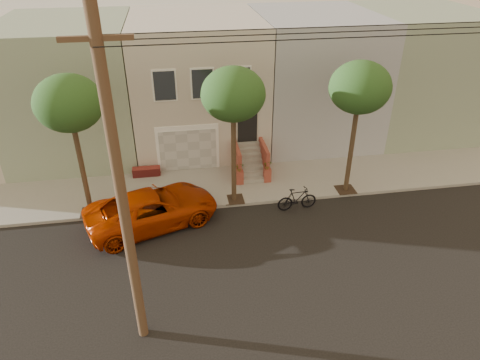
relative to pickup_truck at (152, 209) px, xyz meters
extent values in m
plane|color=black|center=(2.72, -2.78, -0.78)|extent=(90.00, 90.00, 0.00)
cube|color=gray|center=(2.72, 2.57, -0.71)|extent=(40.00, 3.70, 0.15)
cube|color=#BFB3A3|center=(2.72, 8.42, 2.87)|extent=(7.00, 8.00, 7.00)
cube|color=gray|center=(-4.08, 8.42, 2.87)|extent=(6.50, 8.00, 7.00)
cube|color=#95989D|center=(9.52, 8.42, 2.87)|extent=(6.50, 8.00, 7.00)
cube|color=gray|center=(16.02, 8.42, 2.87)|extent=(6.50, 8.00, 7.00)
cube|color=white|center=(1.82, 4.44, 0.62)|extent=(3.20, 0.12, 2.50)
cube|color=beige|center=(1.82, 4.38, 0.52)|extent=(2.90, 0.06, 2.20)
cube|color=gray|center=(1.82, 2.57, -0.62)|extent=(3.20, 3.70, 0.02)
cube|color=maroon|center=(-0.38, 4.12, -0.41)|extent=(1.40, 0.45, 0.44)
cube|color=black|center=(4.92, 4.39, 1.77)|extent=(1.00, 0.06, 2.00)
cube|color=#3F4751|center=(0.92, 4.39, 3.97)|extent=(1.00, 0.06, 1.40)
cube|color=white|center=(0.92, 4.41, 3.97)|extent=(1.15, 0.05, 1.55)
cube|color=#3F4751|center=(2.72, 4.39, 3.97)|extent=(1.00, 0.06, 1.40)
cube|color=white|center=(2.72, 4.41, 3.97)|extent=(1.15, 0.05, 1.55)
cube|color=#3F4751|center=(4.52, 4.39, 3.97)|extent=(1.00, 0.06, 1.40)
cube|color=white|center=(4.52, 4.41, 3.97)|extent=(1.15, 0.05, 1.55)
cube|color=gray|center=(4.92, 2.60, -0.53)|extent=(1.20, 0.28, 0.20)
cube|color=gray|center=(4.92, 2.88, -0.33)|extent=(1.20, 0.28, 0.20)
cube|color=gray|center=(4.92, 3.16, -0.13)|extent=(1.20, 0.28, 0.20)
cube|color=gray|center=(4.92, 3.44, 0.07)|extent=(1.20, 0.28, 0.20)
cube|color=gray|center=(4.92, 3.72, 0.27)|extent=(1.20, 0.28, 0.20)
cube|color=gray|center=(4.92, 4.00, 0.47)|extent=(1.20, 0.28, 0.20)
cube|color=gray|center=(4.92, 4.28, 0.67)|extent=(1.20, 0.28, 0.20)
cube|color=brown|center=(4.22, 3.44, 0.17)|extent=(0.18, 1.96, 1.60)
cube|color=brown|center=(5.62, 3.44, 0.17)|extent=(0.18, 1.96, 1.60)
cube|color=brown|center=(4.22, 2.56, -0.28)|extent=(0.35, 0.35, 0.70)
imported|color=#224719|center=(4.22, 2.56, 0.29)|extent=(0.40, 0.35, 0.45)
cube|color=brown|center=(5.62, 2.56, -0.28)|extent=(0.35, 0.35, 0.70)
imported|color=#224719|center=(5.62, 2.56, 0.29)|extent=(0.41, 0.35, 0.45)
cube|color=#2D2116|center=(-2.78, 1.12, -0.63)|extent=(0.90, 0.90, 0.02)
cylinder|color=#3A2A1A|center=(-2.78, 1.12, 1.47)|extent=(0.22, 0.22, 4.20)
ellipsoid|color=#224719|center=(-2.78, 1.12, 4.52)|extent=(2.70, 2.57, 2.29)
cube|color=#2D2116|center=(3.72, 1.12, -0.63)|extent=(0.90, 0.90, 0.02)
cylinder|color=#3A2A1A|center=(3.72, 1.12, 1.47)|extent=(0.22, 0.22, 4.20)
ellipsoid|color=#224719|center=(3.72, 1.12, 4.52)|extent=(2.70, 2.57, 2.29)
cube|color=#2D2116|center=(9.22, 1.12, -0.63)|extent=(0.90, 0.90, 0.02)
cylinder|color=#3A2A1A|center=(9.22, 1.12, 1.47)|extent=(0.22, 0.22, 4.20)
ellipsoid|color=#224719|center=(9.22, 1.12, 4.52)|extent=(2.70, 2.57, 2.29)
cylinder|color=#463320|center=(-0.28, -5.98, 4.22)|extent=(0.30, 0.30, 10.00)
cube|color=#463320|center=(-0.28, -5.98, 8.42)|extent=(1.60, 0.12, 0.12)
imported|color=#A92A00|center=(0.00, 0.00, 0.00)|extent=(6.18, 4.31, 1.57)
imported|color=black|center=(6.46, 0.09, -0.23)|extent=(1.87, 0.62, 1.11)
camera|label=1|loc=(1.23, -15.92, 10.49)|focal=32.61mm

